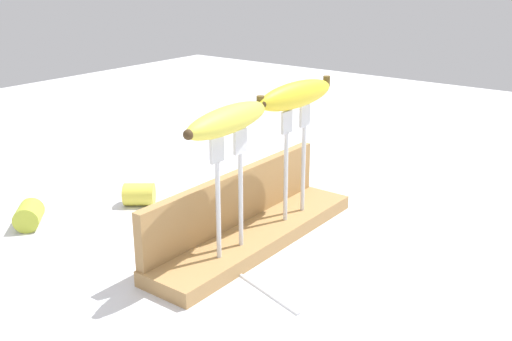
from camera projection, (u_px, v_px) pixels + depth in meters
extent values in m
plane|color=silver|center=(256.00, 242.00, 0.98)|extent=(3.00, 3.00, 0.00)
cube|color=#A87F4C|center=(256.00, 235.00, 0.98)|extent=(0.43, 0.10, 0.02)
cube|color=#A87F4C|center=(236.00, 198.00, 0.98)|extent=(0.43, 0.02, 0.09)
cylinder|color=silver|center=(218.00, 211.00, 0.85)|extent=(0.01, 0.01, 0.15)
cube|color=silver|center=(217.00, 150.00, 0.82)|extent=(0.03, 0.00, 0.04)
cylinder|color=silver|center=(241.00, 200.00, 0.89)|extent=(0.01, 0.01, 0.15)
cube|color=silver|center=(240.00, 141.00, 0.86)|extent=(0.03, 0.00, 0.04)
cylinder|color=silver|center=(286.00, 177.00, 0.98)|extent=(0.01, 0.01, 0.15)
cube|color=silver|center=(287.00, 122.00, 0.95)|extent=(0.03, 0.00, 0.04)
cylinder|color=silver|center=(303.00, 169.00, 1.02)|extent=(0.01, 0.01, 0.15)
cube|color=silver|center=(305.00, 116.00, 0.99)|extent=(0.03, 0.00, 0.04)
ellipsoid|color=#DBD147|center=(228.00, 120.00, 0.83)|extent=(0.19, 0.06, 0.04)
cylinder|color=brown|center=(261.00, 101.00, 0.90)|extent=(0.01, 0.01, 0.02)
sphere|color=#3F2D19|center=(188.00, 135.00, 0.76)|extent=(0.01, 0.01, 0.01)
ellipsoid|color=yellow|center=(296.00, 95.00, 0.96)|extent=(0.19, 0.04, 0.04)
cylinder|color=brown|center=(327.00, 81.00, 1.02)|extent=(0.01, 0.01, 0.02)
sphere|color=#3F2D19|center=(261.00, 104.00, 0.89)|extent=(0.01, 0.01, 0.01)
cylinder|color=silver|center=(262.00, 288.00, 0.83)|extent=(0.05, 0.15, 0.01)
cube|color=silver|center=(224.00, 263.00, 0.90)|extent=(0.03, 0.04, 0.01)
cylinder|color=silver|center=(10.00, 300.00, 0.81)|extent=(0.13, 0.07, 0.01)
cylinder|color=#B2C138|center=(29.00, 215.00, 1.03)|extent=(0.07, 0.07, 0.04)
cylinder|color=beige|center=(32.00, 209.00, 1.06)|extent=(0.03, 0.03, 0.04)
cylinder|color=#DBD147|center=(139.00, 194.00, 1.12)|extent=(0.07, 0.07, 0.04)
cylinder|color=beige|center=(124.00, 194.00, 1.12)|extent=(0.03, 0.03, 0.04)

